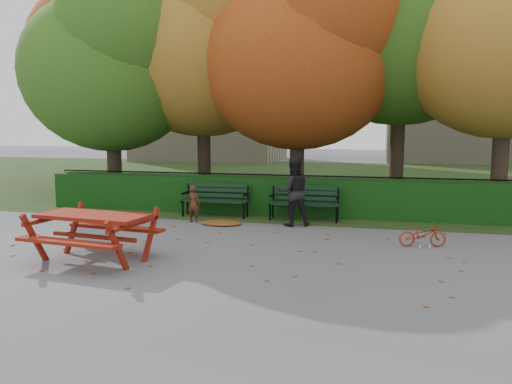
% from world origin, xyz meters
% --- Properties ---
extents(ground, '(90.00, 90.00, 0.00)m').
position_xyz_m(ground, '(0.00, 0.00, 0.00)').
color(ground, slate).
rests_on(ground, ground).
extents(grass_strip, '(90.00, 90.00, 0.00)m').
position_xyz_m(grass_strip, '(0.00, 14.00, 0.01)').
color(grass_strip, '#1C3214').
rests_on(grass_strip, ground).
extents(building_left, '(10.00, 7.00, 15.00)m').
position_xyz_m(building_left, '(-9.00, 26.00, 7.50)').
color(building_left, tan).
rests_on(building_left, ground).
extents(building_right, '(9.00, 6.00, 12.00)m').
position_xyz_m(building_right, '(8.00, 28.00, 6.00)').
color(building_right, tan).
rests_on(building_right, ground).
extents(hedge, '(13.00, 0.90, 1.00)m').
position_xyz_m(hedge, '(0.00, 4.50, 0.50)').
color(hedge, black).
rests_on(hedge, ground).
extents(iron_fence, '(14.00, 0.04, 1.02)m').
position_xyz_m(iron_fence, '(0.00, 5.30, 0.54)').
color(iron_fence, black).
rests_on(iron_fence, ground).
extents(tree_a, '(5.88, 5.60, 7.48)m').
position_xyz_m(tree_a, '(-5.19, 5.58, 4.52)').
color(tree_a, '#30251C').
rests_on(tree_a, ground).
extents(tree_b, '(6.72, 6.40, 8.79)m').
position_xyz_m(tree_b, '(-2.44, 6.75, 5.40)').
color(tree_b, '#30251C').
rests_on(tree_b, ground).
extents(tree_c, '(6.30, 6.00, 8.00)m').
position_xyz_m(tree_c, '(0.83, 5.96, 4.82)').
color(tree_c, '#30251C').
rests_on(tree_c, ground).
extents(tree_d, '(7.14, 6.80, 9.58)m').
position_xyz_m(tree_d, '(3.88, 7.23, 5.98)').
color(tree_d, '#30251C').
rests_on(tree_d, ground).
extents(tree_f, '(6.93, 6.60, 9.19)m').
position_xyz_m(tree_f, '(-7.13, 9.24, 5.69)').
color(tree_f, '#30251C').
rests_on(tree_f, ground).
extents(bench_left, '(1.80, 0.57, 0.88)m').
position_xyz_m(bench_left, '(-1.30, 3.70, 0.52)').
color(bench_left, black).
rests_on(bench_left, ground).
extents(bench_right, '(1.80, 0.57, 0.88)m').
position_xyz_m(bench_right, '(1.10, 3.70, 0.52)').
color(bench_right, black).
rests_on(bench_right, ground).
extents(picnic_table, '(2.19, 1.85, 0.98)m').
position_xyz_m(picnic_table, '(-2.02, -1.14, 0.67)').
color(picnic_table, maroon).
rests_on(picnic_table, ground).
extents(leaf_pile, '(1.23, 1.05, 0.07)m').
position_xyz_m(leaf_pile, '(-0.83, 2.66, 0.04)').
color(leaf_pile, brown).
rests_on(leaf_pile, ground).
extents(leaf_scatter, '(9.00, 5.70, 0.01)m').
position_xyz_m(leaf_scatter, '(0.00, 0.30, 0.01)').
color(leaf_scatter, brown).
rests_on(leaf_scatter, ground).
extents(child, '(0.37, 0.27, 0.94)m').
position_xyz_m(child, '(-1.59, 2.76, 0.47)').
color(child, '#422615').
rests_on(child, ground).
extents(adult, '(0.99, 0.88, 1.68)m').
position_xyz_m(adult, '(0.94, 2.90, 0.84)').
color(adult, black).
rests_on(adult, ground).
extents(bicycle, '(0.97, 0.48, 0.49)m').
position_xyz_m(bicycle, '(3.83, 1.39, 0.24)').
color(bicycle, '#98260E').
rests_on(bicycle, ground).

